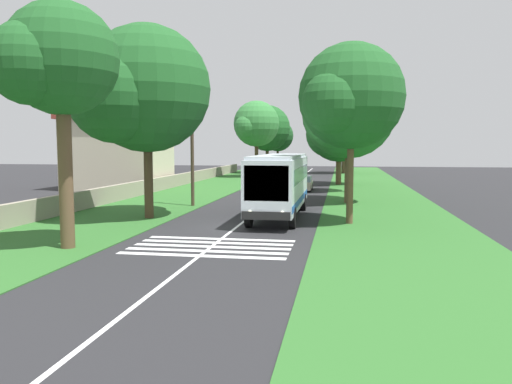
# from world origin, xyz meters

# --- Properties ---
(ground) EXTENTS (160.00, 160.00, 0.00)m
(ground) POSITION_xyz_m (0.00, 0.00, 0.00)
(ground) COLOR #262628
(grass_verge_left) EXTENTS (120.00, 8.00, 0.04)m
(grass_verge_left) POSITION_xyz_m (15.00, 8.20, 0.02)
(grass_verge_left) COLOR #2D6628
(grass_verge_left) RESTS_ON ground
(grass_verge_right) EXTENTS (120.00, 8.00, 0.04)m
(grass_verge_right) POSITION_xyz_m (15.00, -8.20, 0.02)
(grass_verge_right) COLOR #2D6628
(grass_verge_right) RESTS_ON ground
(centre_line) EXTENTS (110.00, 0.16, 0.01)m
(centre_line) POSITION_xyz_m (15.00, 0.00, 0.00)
(centre_line) COLOR silver
(centre_line) RESTS_ON ground
(coach_bus) EXTENTS (11.16, 2.62, 3.73)m
(coach_bus) POSITION_xyz_m (3.96, -1.80, 2.15)
(coach_bus) COLOR silver
(coach_bus) RESTS_ON ground
(zebra_crossing) EXTENTS (4.05, 6.80, 0.01)m
(zebra_crossing) POSITION_xyz_m (-5.27, 0.00, 0.00)
(zebra_crossing) COLOR silver
(zebra_crossing) RESTS_ON ground
(trailing_car_0) EXTENTS (4.30, 1.78, 1.43)m
(trailing_car_0) POSITION_xyz_m (22.26, -1.76, 0.67)
(trailing_car_0) COLOR #B7A893
(trailing_car_0) RESTS_ON ground
(trailing_car_1) EXTENTS (4.30, 1.78, 1.43)m
(trailing_car_1) POSITION_xyz_m (29.83, 1.95, 0.67)
(trailing_car_1) COLOR navy
(trailing_car_1) RESTS_ON ground
(trailing_minibus_0) EXTENTS (6.00, 2.14, 2.53)m
(trailing_minibus_0) POSITION_xyz_m (41.08, 1.66, 1.55)
(trailing_minibus_0) COLOR #BFB299
(trailing_minibus_0) RESTS_ON ground
(roadside_tree_left_0) EXTENTS (7.33, 6.11, 10.19)m
(roadside_tree_left_0) POSITION_xyz_m (41.61, 6.00, 6.99)
(roadside_tree_left_0) COLOR #4C3826
(roadside_tree_left_0) RESTS_ON grass_verge_left
(roadside_tree_left_1) EXTENTS (5.50, 4.59, 10.03)m
(roadside_tree_left_1) POSITION_xyz_m (-6.73, 5.93, 7.59)
(roadside_tree_left_1) COLOR brown
(roadside_tree_left_1) RESTS_ON grass_verge_left
(roadside_tree_left_2) EXTENTS (8.07, 7.05, 10.41)m
(roadside_tree_left_2) POSITION_xyz_m (51.84, 6.11, 6.76)
(roadside_tree_left_2) COLOR #4C3826
(roadside_tree_left_2) RESTS_ON grass_verge_left
(roadside_tree_left_3) EXTENTS (9.13, 7.36, 11.16)m
(roadside_tree_left_3) POSITION_xyz_m (2.27, 5.96, 7.30)
(roadside_tree_left_3) COLOR #4C3826
(roadside_tree_left_3) RESTS_ON grass_verge_left
(roadside_tree_left_4) EXTENTS (6.82, 5.48, 8.66)m
(roadside_tree_left_4) POSITION_xyz_m (62.02, 5.80, 5.80)
(roadside_tree_left_4) COLOR #3D2D1E
(roadside_tree_left_4) RESTS_ON grass_verge_left
(roadside_tree_right_0) EXTENTS (6.40, 5.69, 9.72)m
(roadside_tree_right_0) POSITION_xyz_m (2.03, -5.74, 6.79)
(roadside_tree_right_0) COLOR brown
(roadside_tree_right_0) RESTS_ON grass_verge_right
(roadside_tree_right_1) EXTENTS (5.66, 4.69, 9.59)m
(roadside_tree_right_1) POSITION_xyz_m (21.15, -5.98, 7.14)
(roadside_tree_right_1) COLOR brown
(roadside_tree_right_1) RESTS_ON grass_verge_right
(roadside_tree_right_2) EXTENTS (8.36, 6.86, 10.14)m
(roadside_tree_right_2) POSITION_xyz_m (12.41, -5.69, 6.55)
(roadside_tree_right_2) COLOR brown
(roadside_tree_right_2) RESTS_ON grass_verge_right
(roadside_tree_right_3) EXTENTS (8.24, 6.99, 9.44)m
(roadside_tree_right_3) POSITION_xyz_m (30.16, -4.84, 5.80)
(roadside_tree_right_3) COLOR brown
(roadside_tree_right_3) RESTS_ON grass_verge_right
(roadside_tree_right_4) EXTENTS (8.66, 7.10, 10.30)m
(roadside_tree_right_4) POSITION_xyz_m (53.03, -5.40, 6.59)
(roadside_tree_right_4) COLOR #4C3826
(roadside_tree_right_4) RESTS_ON grass_verge_right
(utility_pole) EXTENTS (0.24, 1.40, 8.68)m
(utility_pole) POSITION_xyz_m (8.53, 4.95, 4.53)
(utility_pole) COLOR #473828
(utility_pole) RESTS_ON grass_verge_left
(roadside_wall) EXTENTS (70.00, 0.40, 1.24)m
(roadside_wall) POSITION_xyz_m (20.00, 11.60, 0.66)
(roadside_wall) COLOR #9E937F
(roadside_wall) RESTS_ON grass_verge_left
(roadside_building) EXTENTS (8.64, 9.25, 7.41)m
(roadside_building) POSITION_xyz_m (21.69, 16.43, 3.75)
(roadside_building) COLOR beige
(roadside_building) RESTS_ON ground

